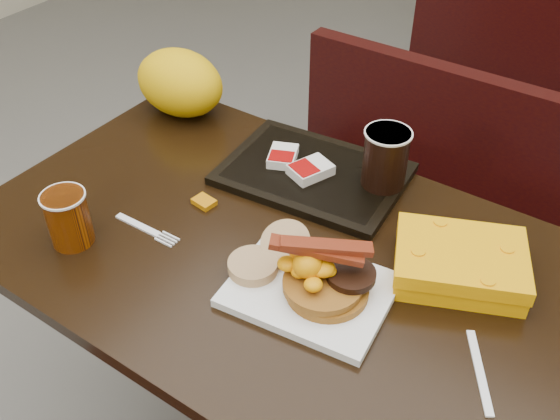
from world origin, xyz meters
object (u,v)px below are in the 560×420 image
Objects in this scene: hashbrown_sleeve_left at (283,156)px; bench_near_n at (421,213)px; fork at (138,225)px; clamshell at (460,263)px; knife at (480,371)px; hashbrown_sleeve_right at (311,170)px; bench_far_s at (545,59)px; pancake_stack at (327,287)px; tray at (313,174)px; coffee_cup_near at (68,219)px; platter at (310,290)px; paper_bag at (180,83)px; coffee_cup_far at (385,158)px; table_near at (287,376)px.

bench_near_n is at bearing 48.85° from hashbrown_sleeve_left.
fork is 0.67× the size of clamshell.
hashbrown_sleeve_right reaches higher than knife.
bench_far_s is (0.00, 1.20, 0.00)m from bench_near_n.
pancake_stack is at bearing -120.79° from knife.
fork is at bearing -126.40° from tray.
clamshell is at bearing 26.94° from coffee_cup_near.
platter is at bearing -64.36° from tray.
paper_bag is at bearing -167.33° from hashbrown_sleeve_right.
coffee_cup_far reaches higher than pancake_stack.
bench_near_n is 8.27× the size of coffee_cup_far.
bench_far_s is 4.53× the size of clamshell.
hashbrown_sleeve_right is 0.37m from clamshell.
bench_near_n is at bearing 90.00° from table_near.
bench_near_n is 9.36× the size of coffee_cup_near.
table_near is 0.58m from coffee_cup_near.
knife is at bearing -8.43° from table_near.
coffee_cup_near is 0.48× the size of clamshell.
platter reaches higher than bench_far_s.
paper_bag is (-0.58, 0.33, 0.07)m from platter.
pancake_stack is at bearing -31.29° from hashbrown_sleeve_right.
hashbrown_sleeve_left is 0.45m from clamshell.
hashbrown_sleeve_left is at bearing -9.40° from paper_bag.
paper_bag reaches higher than coffee_cup_far.
bench_near_n is 4.53× the size of clamshell.
coffee_cup_near is at bearing -101.34° from hashbrown_sleeve_right.
bench_far_s is at bearing 81.63° from tray.
pancake_stack is 0.33m from hashbrown_sleeve_right.
hashbrown_sleeve_right is (0.26, 0.40, -0.03)m from coffee_cup_near.
fork is at bearing -97.84° from bench_far_s.
paper_bag reaches higher than clamshell.
hashbrown_sleeve_left is at bearing -148.07° from knife.
fork is 1.93× the size of hashbrown_sleeve_left.
coffee_cup_far reaches higher than clamshell.
clamshell reaches higher than bench_near_n.
platter is at bearing -84.08° from coffee_cup_far.
bench_near_n is 0.88m from pancake_stack.
coffee_cup_near is at bearing -169.31° from platter.
pancake_stack is (0.03, 0.01, 0.02)m from platter.
coffee_cup_far is (0.33, 0.36, 0.08)m from fork.
paper_bag is at bearing 145.20° from clamshell.
bench_far_s is at bearing 159.62° from knife.
table_near is 0.48m from fork.
clamshell is (-0.11, 0.17, 0.03)m from knife.
paper_bag is at bearing -106.60° from bench_far_s.
bench_far_s is 6.80× the size of fork.
hashbrown_sleeve_right reaches higher than table_near.
paper_bag is (-0.21, 0.37, 0.07)m from fork.
clamshell is (0.28, -0.58, 0.42)m from bench_near_n.
tray is 0.02m from hashbrown_sleeve_right.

